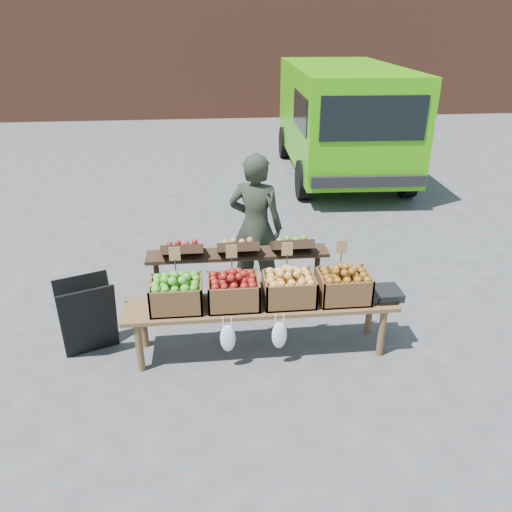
{
  "coord_description": "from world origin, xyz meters",
  "views": [
    {
      "loc": [
        0.44,
        -4.57,
        3.13
      ],
      "look_at": [
        0.93,
        0.17,
        0.85
      ],
      "focal_mm": 35.0,
      "sensor_mm": 36.0,
      "label": 1
    }
  ],
  "objects_px": {
    "display_bench": "(261,327)",
    "crate_russet_pears": "(233,292)",
    "delivery_van": "(341,122)",
    "vendor": "(256,227)",
    "crate_green_apples": "(343,286)",
    "crate_golden_apples": "(176,295)",
    "crate_red_apples": "(289,289)",
    "back_table": "(238,275)",
    "chalkboard_sign": "(88,317)",
    "weighing_scale": "(384,293)"
  },
  "relations": [
    {
      "from": "display_bench",
      "to": "crate_russet_pears",
      "type": "distance_m",
      "value": 0.51
    },
    {
      "from": "delivery_van",
      "to": "display_bench",
      "type": "xyz_separation_m",
      "value": [
        -2.41,
        -6.27,
        -0.85
      ]
    },
    {
      "from": "vendor",
      "to": "crate_russet_pears",
      "type": "relative_size",
      "value": 3.56
    },
    {
      "from": "display_bench",
      "to": "crate_green_apples",
      "type": "xyz_separation_m",
      "value": [
        0.82,
        0.0,
        0.42
      ]
    },
    {
      "from": "crate_green_apples",
      "to": "crate_golden_apples",
      "type": "bearing_deg",
      "value": 180.0
    },
    {
      "from": "crate_golden_apples",
      "to": "crate_red_apples",
      "type": "relative_size",
      "value": 1.0
    },
    {
      "from": "delivery_van",
      "to": "vendor",
      "type": "relative_size",
      "value": 2.84
    },
    {
      "from": "back_table",
      "to": "display_bench",
      "type": "bearing_deg",
      "value": -76.07
    },
    {
      "from": "chalkboard_sign",
      "to": "display_bench",
      "type": "bearing_deg",
      "value": -26.9
    },
    {
      "from": "crate_russet_pears",
      "to": "crate_green_apples",
      "type": "relative_size",
      "value": 1.0
    },
    {
      "from": "vendor",
      "to": "crate_golden_apples",
      "type": "height_order",
      "value": "vendor"
    },
    {
      "from": "weighing_scale",
      "to": "delivery_van",
      "type": "bearing_deg",
      "value": 79.55
    },
    {
      "from": "delivery_van",
      "to": "crate_red_apples",
      "type": "distance_m",
      "value": 6.63
    },
    {
      "from": "delivery_van",
      "to": "back_table",
      "type": "distance_m",
      "value": 6.15
    },
    {
      "from": "chalkboard_sign",
      "to": "crate_green_apples",
      "type": "bearing_deg",
      "value": -25.02
    },
    {
      "from": "back_table",
      "to": "crate_red_apples",
      "type": "xyz_separation_m",
      "value": [
        0.45,
        -0.72,
        0.19
      ]
    },
    {
      "from": "back_table",
      "to": "vendor",
      "type": "bearing_deg",
      "value": 63.07
    },
    {
      "from": "delivery_van",
      "to": "chalkboard_sign",
      "type": "bearing_deg",
      "value": -121.69
    },
    {
      "from": "back_table",
      "to": "crate_russet_pears",
      "type": "distance_m",
      "value": 0.75
    },
    {
      "from": "delivery_van",
      "to": "chalkboard_sign",
      "type": "height_order",
      "value": "delivery_van"
    },
    {
      "from": "back_table",
      "to": "crate_green_apples",
      "type": "relative_size",
      "value": 4.2
    },
    {
      "from": "crate_russet_pears",
      "to": "crate_green_apples",
      "type": "distance_m",
      "value": 1.1
    },
    {
      "from": "crate_green_apples",
      "to": "weighing_scale",
      "type": "relative_size",
      "value": 1.47
    },
    {
      "from": "display_bench",
      "to": "crate_green_apples",
      "type": "distance_m",
      "value": 0.93
    },
    {
      "from": "vendor",
      "to": "weighing_scale",
      "type": "relative_size",
      "value": 5.24
    },
    {
      "from": "vendor",
      "to": "crate_red_apples",
      "type": "xyz_separation_m",
      "value": [
        0.21,
        -1.21,
        -0.18
      ]
    },
    {
      "from": "back_table",
      "to": "weighing_scale",
      "type": "distance_m",
      "value": 1.6
    },
    {
      "from": "crate_red_apples",
      "to": "weighing_scale",
      "type": "relative_size",
      "value": 1.47
    },
    {
      "from": "crate_red_apples",
      "to": "weighing_scale",
      "type": "xyz_separation_m",
      "value": [
        0.98,
        0.0,
        -0.1
      ]
    },
    {
      "from": "crate_russet_pears",
      "to": "crate_red_apples",
      "type": "bearing_deg",
      "value": 0.0
    },
    {
      "from": "vendor",
      "to": "back_table",
      "type": "xyz_separation_m",
      "value": [
        -0.25,
        -0.49,
        -0.37
      ]
    },
    {
      "from": "back_table",
      "to": "display_bench",
      "type": "height_order",
      "value": "back_table"
    },
    {
      "from": "crate_golden_apples",
      "to": "crate_russet_pears",
      "type": "relative_size",
      "value": 1.0
    },
    {
      "from": "crate_russet_pears",
      "to": "delivery_van",
      "type": "bearing_deg",
      "value": 66.84
    },
    {
      "from": "display_bench",
      "to": "crate_golden_apples",
      "type": "relative_size",
      "value": 5.4
    },
    {
      "from": "crate_red_apples",
      "to": "chalkboard_sign",
      "type": "bearing_deg",
      "value": 174.93
    },
    {
      "from": "crate_golden_apples",
      "to": "crate_green_apples",
      "type": "distance_m",
      "value": 1.65
    },
    {
      "from": "display_bench",
      "to": "weighing_scale",
      "type": "distance_m",
      "value": 1.29
    },
    {
      "from": "vendor",
      "to": "crate_green_apples",
      "type": "height_order",
      "value": "vendor"
    },
    {
      "from": "crate_golden_apples",
      "to": "crate_russet_pears",
      "type": "xyz_separation_m",
      "value": [
        0.55,
        0.0,
        0.0
      ]
    },
    {
      "from": "vendor",
      "to": "back_table",
      "type": "distance_m",
      "value": 0.66
    },
    {
      "from": "crate_russet_pears",
      "to": "crate_red_apples",
      "type": "distance_m",
      "value": 0.55
    },
    {
      "from": "delivery_van",
      "to": "vendor",
      "type": "xyz_separation_m",
      "value": [
        -2.34,
        -5.06,
        -0.24
      ]
    },
    {
      "from": "vendor",
      "to": "chalkboard_sign",
      "type": "relative_size",
      "value": 2.19
    },
    {
      "from": "display_bench",
      "to": "crate_russet_pears",
      "type": "bearing_deg",
      "value": 180.0
    },
    {
      "from": "crate_golden_apples",
      "to": "back_table",
      "type": "bearing_deg",
      "value": 48.08
    },
    {
      "from": "vendor",
      "to": "chalkboard_sign",
      "type": "bearing_deg",
      "value": 50.81
    },
    {
      "from": "display_bench",
      "to": "weighing_scale",
      "type": "height_order",
      "value": "weighing_scale"
    },
    {
      "from": "crate_golden_apples",
      "to": "weighing_scale",
      "type": "relative_size",
      "value": 1.47
    },
    {
      "from": "chalkboard_sign",
      "to": "weighing_scale",
      "type": "height_order",
      "value": "chalkboard_sign"
    }
  ]
}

